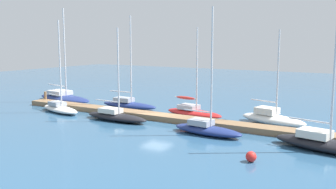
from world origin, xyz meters
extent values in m
plane|color=#2D567A|center=(0.00, 0.00, 0.00)|extent=(120.00, 120.00, 0.00)
cube|color=#846647|center=(0.00, 0.00, 0.24)|extent=(31.66, 1.73, 0.48)
cylinder|color=#846647|center=(-15.43, 0.72, 0.67)|extent=(0.28, 0.28, 1.35)
ellipsoid|color=navy|center=(-14.60, 2.74, 0.38)|extent=(8.84, 3.99, 0.75)
cube|color=silver|center=(-15.44, 2.86, 1.00)|extent=(2.82, 2.29, 0.49)
cylinder|color=silver|center=(-14.18, 2.67, 5.69)|extent=(0.15, 0.15, 9.88)
cylinder|color=silver|center=(-15.95, 2.94, 1.81)|extent=(3.56, 0.65, 0.12)
ellipsoid|color=white|center=(-9.93, -2.21, 0.30)|extent=(6.04, 3.02, 0.61)
cube|color=#9EA3AD|center=(-10.49, -2.07, 0.81)|extent=(1.97, 1.55, 0.40)
cylinder|color=silver|center=(-9.64, -2.28, 4.79)|extent=(0.13, 0.13, 8.36)
cylinder|color=silver|center=(-10.83, -1.98, 1.63)|extent=(2.39, 0.70, 0.11)
ellipsoid|color=navy|center=(-5.44, 3.08, 0.34)|extent=(6.64, 1.87, 0.67)
cube|color=#9EA3AD|center=(-6.10, 3.06, 0.89)|extent=(2.01, 1.25, 0.44)
cylinder|color=silver|center=(-5.11, 3.08, 5.11)|extent=(0.14, 0.14, 8.88)
cylinder|color=silver|center=(-6.50, 3.05, 1.70)|extent=(2.77, 0.18, 0.11)
ellipsoid|color=black|center=(-2.67, -2.42, 0.32)|extent=(6.56, 1.93, 0.65)
cube|color=silver|center=(-3.32, -2.40, 0.86)|extent=(1.99, 1.28, 0.42)
cylinder|color=silver|center=(-2.35, -2.43, 4.38)|extent=(0.14, 0.14, 7.47)
cylinder|color=silver|center=(-3.71, -2.39, 1.68)|extent=(2.74, 0.19, 0.11)
ellipsoid|color=#B21E1E|center=(2.38, 2.73, 0.33)|extent=(6.14, 2.76, 0.65)
cube|color=#9EA3AD|center=(1.79, 2.81, 0.87)|extent=(1.95, 1.61, 0.43)
cylinder|color=silver|center=(2.67, 2.69, 4.43)|extent=(0.14, 0.14, 7.55)
cylinder|color=silver|center=(1.44, 2.85, 1.69)|extent=(2.48, 0.44, 0.11)
ellipsoid|color=#B72D28|center=(1.44, 2.85, 1.69)|extent=(2.27, 0.66, 0.28)
ellipsoid|color=navy|center=(6.39, -2.79, 0.33)|extent=(5.81, 2.33, 0.67)
cube|color=#9EA3AD|center=(5.83, -2.74, 0.89)|extent=(1.81, 1.43, 0.44)
cylinder|color=silver|center=(6.67, -2.81, 5.06)|extent=(0.13, 0.13, 8.78)
cylinder|color=silver|center=(5.49, -2.71, 1.70)|extent=(2.38, 0.32, 0.11)
ellipsoid|color=white|center=(9.61, 3.22, 0.42)|extent=(6.16, 3.34, 0.85)
cube|color=silver|center=(9.04, 3.36, 1.12)|extent=(2.04, 1.77, 0.55)
cylinder|color=silver|center=(9.90, 3.15, 4.38)|extent=(0.14, 0.14, 7.07)
cylinder|color=silver|center=(8.70, 3.45, 1.91)|extent=(2.41, 0.70, 0.11)
ellipsoid|color=black|center=(14.63, -2.77, 0.39)|extent=(6.88, 3.29, 0.78)
cube|color=silver|center=(13.98, -2.63, 1.04)|extent=(2.22, 1.76, 0.51)
cylinder|color=silver|center=(14.95, -2.83, 6.04)|extent=(0.14, 0.14, 10.51)
cylinder|color=silver|center=(13.59, -2.55, 1.84)|extent=(2.74, 0.67, 0.11)
sphere|color=red|center=(11.35, -7.34, 0.32)|extent=(0.63, 0.63, 0.63)
camera|label=1|loc=(18.19, -27.89, 6.98)|focal=40.18mm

